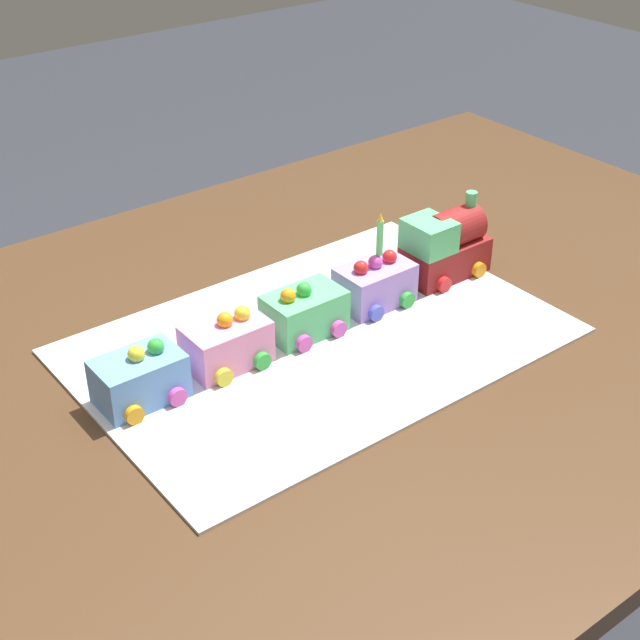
{
  "coord_description": "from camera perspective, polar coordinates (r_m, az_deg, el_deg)",
  "views": [
    {
      "loc": [
        0.68,
        0.78,
        1.39
      ],
      "look_at": [
        0.08,
        0.0,
        0.77
      ],
      "focal_mm": 51.94,
      "sensor_mm": 36.0,
      "label": 1
    }
  ],
  "objects": [
    {
      "name": "cake_car_flatbed_lavender",
      "position": [
        1.24,
        3.39,
        2.23
      ],
      "size": [
        0.1,
        0.08,
        0.07
      ],
      "color": "#AD84E0",
      "rests_on": "cake_board"
    },
    {
      "name": "cake_car_hopper_bubblegum",
      "position": [
        1.12,
        -5.77,
        -1.45
      ],
      "size": [
        0.1,
        0.08,
        0.07
      ],
      "color": "pink",
      "rests_on": "cake_board"
    },
    {
      "name": "dining_table",
      "position": [
        1.28,
        2.65,
        -4.2
      ],
      "size": [
        1.4,
        1.0,
        0.74
      ],
      "color": "#4C331E",
      "rests_on": "ground"
    },
    {
      "name": "cake_board",
      "position": [
        1.18,
        0.0,
        -1.32
      ],
      "size": [
        0.6,
        0.4,
        0.0
      ],
      "primitive_type": "cube",
      "color": "silver",
      "rests_on": "dining_table"
    },
    {
      "name": "cake_car_gondola_mint_green",
      "position": [
        1.18,
        -0.99,
        0.46
      ],
      "size": [
        0.1,
        0.08,
        0.07
      ],
      "color": "#59CC7A",
      "rests_on": "cake_board"
    },
    {
      "name": "birthday_candle",
      "position": [
        1.21,
        3.71,
        5.28
      ],
      "size": [
        0.01,
        0.01,
        0.06
      ],
      "color": "#66D872",
      "rests_on": "cake_car_flatbed_lavender"
    },
    {
      "name": "cake_locomotive",
      "position": [
        1.31,
        7.7,
        4.59
      ],
      "size": [
        0.14,
        0.08,
        0.12
      ],
      "color": "maroon",
      "rests_on": "cake_board"
    },
    {
      "name": "cake_car_tanker_sky_blue",
      "position": [
        1.08,
        -11.05,
        -3.54
      ],
      "size": [
        0.1,
        0.08,
        0.07
      ],
      "color": "#669EEA",
      "rests_on": "cake_board"
    }
  ]
}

